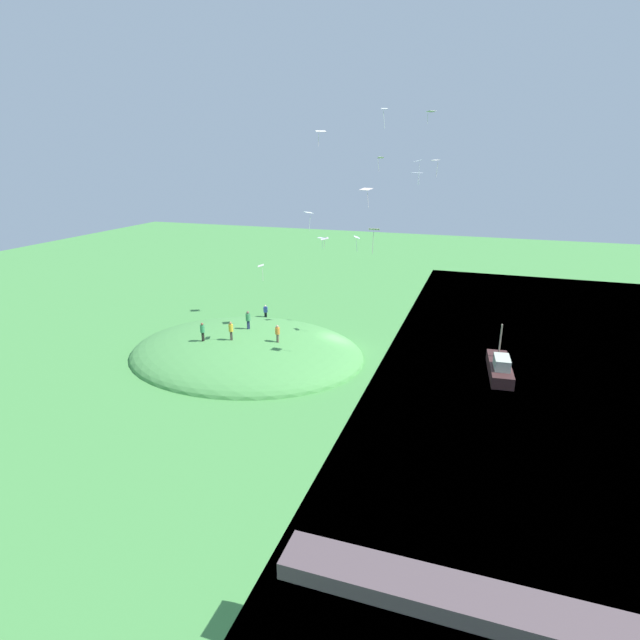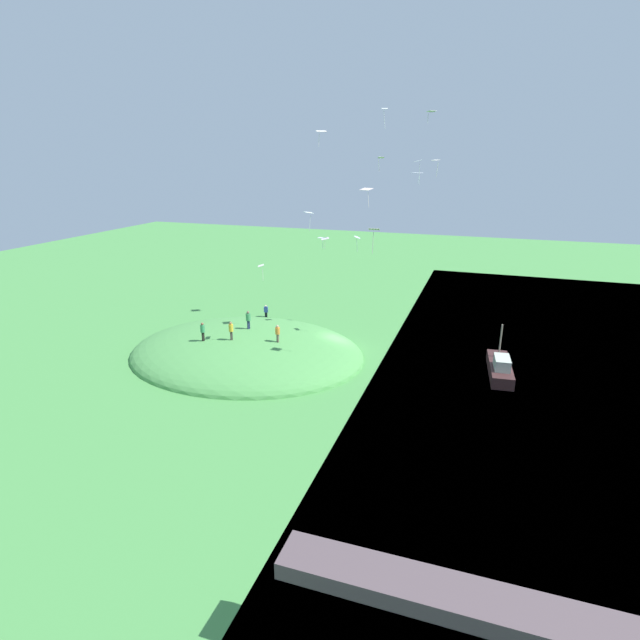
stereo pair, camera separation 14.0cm
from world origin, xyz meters
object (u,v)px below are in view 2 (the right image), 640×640
at_px(person_on_hilltop, 266,310).
at_px(kite_2, 431,112).
at_px(person_watching_kites, 231,328).
at_px(kite_6, 261,267).
at_px(person_with_child, 248,318).
at_px(person_walking_path, 203,329).
at_px(kite_13, 309,213).
at_px(kite_0, 417,173).
at_px(kite_3, 325,239).
at_px(boat_on_lake, 500,368).
at_px(kite_4, 385,111).
at_px(person_near_shore, 278,331).
at_px(kite_1, 321,132).
at_px(kite_8, 374,231).
at_px(kite_11, 322,238).
at_px(kite_12, 418,162).
at_px(kite_5, 436,161).
at_px(kite_7, 381,159).
at_px(kite_9, 357,238).
at_px(kite_10, 366,190).

distance_m(person_on_hilltop, kite_2, 26.47).
relative_size(person_watching_kites, kite_6, 1.29).
xyz_separation_m(person_with_child, person_walking_path, (2.65, 3.97, -0.17)).
distance_m(kite_2, kite_13, 13.82).
relative_size(person_watching_kites, person_walking_path, 1.00).
bearing_deg(kite_0, kite_3, -0.37).
relative_size(boat_on_lake, kite_4, 3.62).
bearing_deg(person_near_shore, kite_1, 122.82).
relative_size(kite_8, kite_11, 1.87).
distance_m(kite_11, kite_13, 6.29).
height_order(person_with_child, person_watching_kites, person_with_child).
distance_m(kite_4, kite_13, 12.96).
height_order(person_on_hilltop, kite_2, kite_2).
relative_size(kite_4, kite_12, 0.80).
xyz_separation_m(kite_5, kite_12, (2.13, -4.55, -0.12)).
bearing_deg(person_on_hilltop, kite_13, 104.05).
height_order(kite_0, kite_4, kite_4).
height_order(person_with_child, person_near_shore, person_with_child).
bearing_deg(kite_7, person_with_child, 49.67).
xyz_separation_m(kite_9, kite_13, (2.86, 6.89, 3.15)).
bearing_deg(kite_6, kite_5, -155.16).
distance_m(person_with_child, kite_5, 22.20).
height_order(kite_5, kite_13, kite_5).
relative_size(kite_2, kite_5, 0.74).
height_order(kite_1, kite_9, kite_1).
distance_m(person_walking_path, kite_12, 25.43).
xyz_separation_m(person_with_child, kite_1, (-3.50, -11.64, 17.33)).
bearing_deg(kite_12, kite_10, -5.44).
height_order(kite_10, kite_13, kite_10).
xyz_separation_m(kite_1, kite_2, (-11.94, 5.26, 1.25)).
relative_size(kite_1, kite_3, 1.15).
relative_size(boat_on_lake, kite_6, 4.93).
height_order(person_near_shore, kite_4, kite_4).
bearing_deg(kite_0, person_near_shore, 52.12).
bearing_deg(kite_1, kite_2, 156.20).
distance_m(kite_9, kite_12, 9.79).
xyz_separation_m(person_walking_path, kite_2, (-18.09, -10.34, 18.75)).
xyz_separation_m(person_with_child, person_near_shore, (-4.02, 2.16, -0.22)).
bearing_deg(kite_12, kite_13, 32.47).
bearing_deg(kite_9, boat_on_lake, 152.31).
bearing_deg(person_watching_kites, kite_2, -2.63).
bearing_deg(kite_1, kite_7, -179.33).
bearing_deg(kite_6, kite_10, -119.61).
relative_size(person_with_child, kite_1, 1.13).
bearing_deg(person_walking_path, kite_3, 177.85).
height_order(kite_7, kite_12, kite_7).
bearing_deg(kite_11, person_walking_path, 57.86).
height_order(kite_5, kite_12, kite_5).
distance_m(kite_0, kite_2, 6.90).
relative_size(person_walking_path, kite_10, 0.94).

